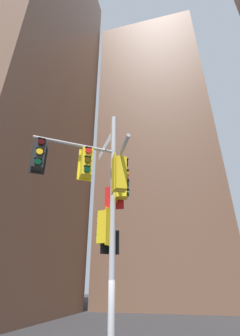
{
  "coord_description": "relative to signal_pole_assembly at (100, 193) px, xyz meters",
  "views": [
    {
      "loc": [
        1.96,
        -6.9,
        2.4
      ],
      "look_at": [
        0.2,
        0.12,
        6.01
      ],
      "focal_mm": 24.94,
      "sensor_mm": 36.0,
      "label": 1
    }
  ],
  "objects": [
    {
      "name": "signal_pole_assembly",
      "position": [
        0.0,
        0.0,
        0.0
      ],
      "size": [
        3.33,
        2.45,
        8.14
      ],
      "color": "#B2B2B5",
      "rests_on": "ground"
    },
    {
      "name": "building_mid_block",
      "position": [
        0.36,
        25.79,
        16.5
      ],
      "size": [
        15.0,
        15.0,
        42.89
      ],
      "primitive_type": "cube",
      "color": "brown",
      "rests_on": "ground"
    },
    {
      "name": "building_tower_left",
      "position": [
        -15.5,
        10.22,
        19.53
      ],
      "size": [
        15.91,
        15.91,
        48.95
      ],
      "primitive_type": "cube",
      "color": "brown",
      "rests_on": "ground"
    }
  ]
}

